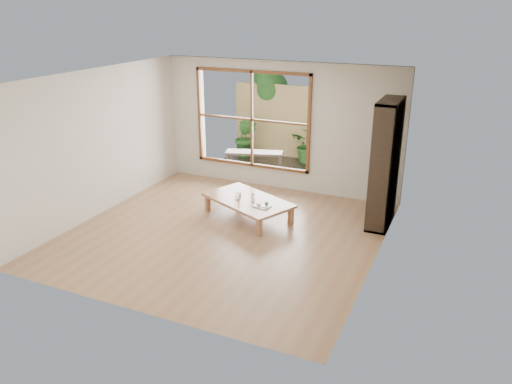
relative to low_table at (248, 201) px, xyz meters
The scene contains 15 objects.
ground 0.82m from the low_table, 95.32° to the right, with size 5.00×5.00×0.00m, color #A17950.
low_table is the anchor object (origin of this frame).
floor_cushion 0.87m from the low_table, 114.84° to the left, with size 0.53×0.53×0.08m, color beige.
bookshelf 2.47m from the low_table, 17.84° to the left, with size 0.35×0.98×2.18m, color #32261C.
glass_tall 0.22m from the low_table, 143.99° to the right, with size 0.08×0.08×0.15m, color silver.
glass_mid 0.18m from the low_table, 32.54° to the right, with size 0.06×0.06×0.09m, color silver.
glass_short 0.12m from the low_table, 37.74° to the left, with size 0.07×0.07×0.09m, color silver.
glass_small 0.22m from the low_table, 160.96° to the left, with size 0.06×0.06×0.08m, color silver.
food_tray 0.45m from the low_table, 29.98° to the right, with size 0.33×0.27×0.09m.
deck 2.90m from the low_table, 103.44° to the left, with size 2.80×2.00×0.05m, color #312A24.
garden_bench 2.76m from the low_table, 111.88° to the left, with size 1.35×0.73×0.41m.
bamboo_fence 3.91m from the low_table, 99.99° to the left, with size 2.80×0.06×1.80m, color tan.
shrub_right 3.52m from the low_table, 90.20° to the left, with size 0.80×0.69×0.89m, color #356926.
shrub_left 3.73m from the low_table, 115.70° to the left, with size 0.55×0.44×1.00m, color #356926.
garden_tree 4.52m from the low_table, 108.17° to the left, with size 1.04×0.85×2.22m.
Camera 1 is at (3.59, -6.77, 3.64)m, focal length 35.00 mm.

